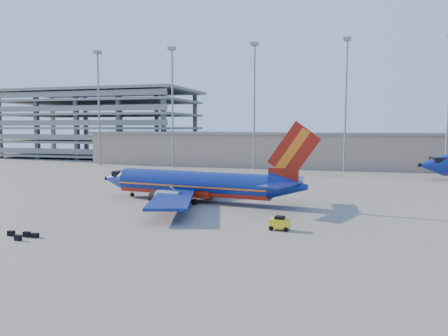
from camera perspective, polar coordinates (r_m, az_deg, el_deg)
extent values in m
plane|color=slate|center=(55.14, -1.04, -4.81)|extent=(220.00, 220.00, 0.00)
cube|color=gray|center=(110.20, 12.91, 2.24)|extent=(120.00, 15.00, 8.00)
cube|color=slate|center=(110.06, 12.95, 4.43)|extent=(122.00, 16.00, 0.60)
cube|color=slate|center=(148.30, -15.74, 1.79)|extent=(60.00, 30.00, 0.70)
cube|color=slate|center=(148.11, -15.78, 3.41)|extent=(60.00, 30.00, 0.70)
cube|color=slate|center=(148.04, -15.82, 5.03)|extent=(60.00, 30.00, 0.70)
cube|color=slate|center=(148.09, -15.86, 6.66)|extent=(60.00, 30.00, 0.70)
cube|color=slate|center=(148.26, -15.90, 8.28)|extent=(60.00, 30.00, 0.70)
cube|color=slate|center=(148.47, -15.94, 9.51)|extent=(62.00, 32.00, 0.80)
cube|color=slate|center=(159.25, -13.36, 5.49)|extent=(1.20, 1.20, 21.00)
cylinder|color=gray|center=(115.37, -16.02, 7.27)|extent=(0.44, 0.44, 28.00)
cube|color=gray|center=(116.77, -16.20, 14.30)|extent=(1.60, 1.60, 0.70)
cylinder|color=gray|center=(106.18, -6.74, 7.63)|extent=(0.44, 0.44, 28.00)
cube|color=gray|center=(107.70, -6.83, 15.25)|extent=(1.60, 1.60, 0.70)
cylinder|color=gray|center=(100.19, 3.97, 7.79)|extent=(0.44, 0.44, 28.00)
cube|color=gray|center=(101.80, 4.02, 15.86)|extent=(1.60, 1.60, 0.70)
cylinder|color=gray|center=(97.99, 15.59, 7.66)|extent=(0.44, 0.44, 28.00)
cube|color=gray|center=(99.64, 15.81, 15.90)|extent=(1.60, 1.60, 0.70)
cylinder|color=gray|center=(99.82, 27.24, 7.22)|extent=(0.44, 0.44, 28.00)
cylinder|color=navy|center=(57.49, -4.02, -2.00)|extent=(21.40, 6.00, 3.26)
cube|color=#9B190C|center=(57.60, -4.01, -2.83)|extent=(21.32, 5.39, 1.15)
cube|color=orange|center=(57.52, -4.02, -2.22)|extent=(21.41, 6.03, 0.19)
cone|color=navy|center=(64.15, -13.92, -1.38)|extent=(4.10, 3.72, 3.26)
cube|color=black|center=(63.37, -13.11, -0.68)|extent=(2.40, 2.55, 0.71)
cone|color=navy|center=(52.79, 8.48, -2.37)|extent=(4.97, 3.83, 3.26)
cube|color=#9B190C|center=(52.83, 7.76, -1.05)|extent=(3.73, 0.96, 1.94)
cube|color=#9B190C|center=(52.26, 9.10, 2.25)|extent=(6.45, 1.13, 7.03)
cube|color=orange|center=(52.30, 8.92, 2.26)|extent=(4.32, 0.93, 5.52)
cube|color=navy|center=(55.70, 8.94, -1.47)|extent=(3.08, 5.83, 0.19)
cube|color=navy|center=(49.96, 7.20, -2.23)|extent=(4.38, 6.20, 0.19)
cube|color=navy|center=(63.98, 0.25, -1.96)|extent=(10.90, 13.95, 0.31)
cube|color=navy|center=(50.25, -6.77, -4.01)|extent=(8.11, 14.35, 0.31)
cube|color=#9B190C|center=(57.45, -3.62, -3.20)|extent=(5.69, 4.10, 0.88)
cylinder|color=gray|center=(62.20, -2.92, -2.71)|extent=(3.39, 2.25, 1.85)
cylinder|color=gray|center=(54.23, -7.25, -3.94)|extent=(3.39, 2.25, 1.85)
cylinder|color=gray|center=(62.78, -11.89, -3.23)|extent=(0.24, 0.24, 0.97)
cylinder|color=black|center=(62.81, -11.89, -3.41)|extent=(0.59, 0.29, 0.56)
cylinder|color=black|center=(59.22, -1.84, -3.74)|extent=(0.80, 0.58, 0.74)
cylinder|color=black|center=(55.17, -3.89, -4.43)|extent=(0.80, 0.58, 0.74)
cone|color=navy|center=(87.56, 25.42, 0.36)|extent=(5.31, 4.92, 3.96)
cube|color=black|center=(88.04, 26.28, 1.01)|extent=(3.16, 3.32, 0.86)
cube|color=yellow|center=(41.96, 7.29, -7.18)|extent=(1.90, 1.16, 0.87)
cube|color=black|center=(41.85, 7.30, -6.48)|extent=(0.93, 1.01, 0.31)
cylinder|color=black|center=(42.66, 6.49, -7.55)|extent=(0.46, 0.18, 0.45)
cylinder|color=black|center=(41.75, 6.19, -7.84)|extent=(0.46, 0.18, 0.45)
cylinder|color=black|center=(42.38, 8.35, -7.66)|extent=(0.46, 0.18, 0.45)
cylinder|color=black|center=(41.46, 8.09, -7.95)|extent=(0.46, 0.18, 0.45)
cube|color=black|center=(43.98, -26.04, -7.67)|extent=(0.62, 0.45, 0.47)
cube|color=black|center=(41.94, -25.32, -8.23)|extent=(0.68, 0.40, 0.51)
cube|color=black|center=(42.40, -23.45, -8.08)|extent=(0.67, 0.50, 0.42)
cube|color=black|center=(42.94, -24.38, -7.90)|extent=(0.62, 0.36, 0.49)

